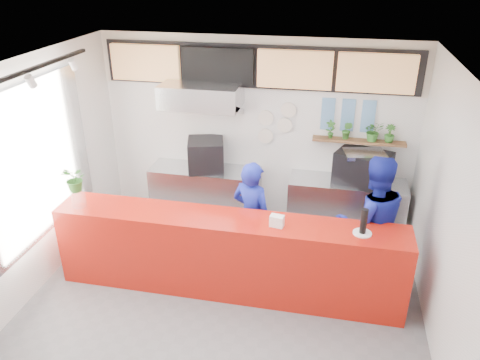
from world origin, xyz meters
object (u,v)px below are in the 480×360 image
Objects in this scene: service_counter at (228,255)px; staff_right at (371,223)px; panini_oven at (206,155)px; pepper_mill at (364,221)px; espresso_machine at (363,168)px; staff_center at (252,217)px.

staff_right is (1.78, 0.52, 0.39)m from service_counter.
service_counter is at bearing -81.68° from panini_oven.
service_counter is 2.05m from panini_oven.
pepper_mill is (2.42, -1.82, 0.12)m from panini_oven.
pepper_mill is at bearing -0.81° from service_counter.
panini_oven is at bearing -40.92° from staff_right.
staff_center is (-1.48, -1.25, -0.33)m from espresso_machine.
panini_oven is at bearing -158.98° from espresso_machine.
staff_center reaches higher than service_counter.
panini_oven is 0.72× the size of espresso_machine.
staff_center is 1.60m from pepper_mill.
pepper_mill is at bearing 61.10° from staff_right.
staff_center is (0.99, -1.25, -0.33)m from panini_oven.
service_counter is at bearing 179.19° from pepper_mill.
espresso_machine is 0.47× the size of staff_center.
staff_right is 0.65m from pepper_mill.
service_counter is 1.90m from staff_right.
espresso_machine is at bearing 88.34° from pepper_mill.
panini_oven is 1.79× the size of pepper_mill.
espresso_machine is 1.83m from pepper_mill.
pepper_mill reaches higher than service_counter.
panini_oven reaches higher than espresso_machine.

